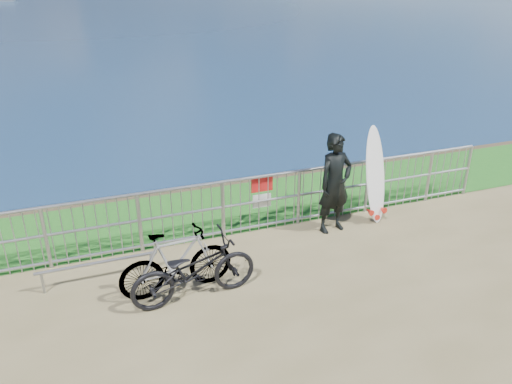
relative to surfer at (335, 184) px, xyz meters
name	(u,v)px	position (x,y,z in m)	size (l,w,h in m)	color
grass_strip	(232,207)	(-1.51, 1.55, -0.94)	(120.00, 120.00, 0.00)	#195B19
railing	(250,204)	(-1.49, 0.45, -0.37)	(10.06, 0.10, 1.13)	#95989D
surfer	(335,184)	(0.00, 0.00, 0.00)	(0.69, 0.45, 1.90)	black
surfboard	(375,179)	(0.92, 0.08, -0.07)	(0.60, 0.56, 1.91)	white
bicycle_near	(194,270)	(-2.96, -1.21, -0.45)	(0.67, 1.91, 1.00)	black
bicycle_far	(176,262)	(-3.16, -0.93, -0.42)	(0.49, 1.75, 1.05)	black
bike_rack	(98,265)	(-4.28, -0.28, -0.63)	(1.85, 0.05, 0.38)	#95989D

